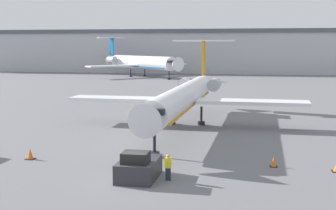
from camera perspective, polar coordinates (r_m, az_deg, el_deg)
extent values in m
plane|color=slate|center=(30.15, -4.60, -9.38)|extent=(600.00, 600.00, 0.00)
cube|color=#B2B2B7|center=(148.09, 7.53, 6.29)|extent=(180.00, 16.00, 12.21)
cube|color=#4C515B|center=(148.12, 7.57, 8.89)|extent=(180.00, 16.80, 1.20)
cylinder|color=white|center=(48.86, 1.90, 1.01)|extent=(3.16, 28.35, 2.51)
cone|color=white|center=(34.15, -2.45, -1.73)|extent=(2.55, 2.06, 2.51)
cube|color=black|center=(34.86, -2.13, -0.82)|extent=(2.15, 0.75, 0.44)
cone|color=white|center=(64.14, 4.28, 2.51)|extent=(2.32, 2.81, 2.26)
cube|color=orange|center=(48.95, 1.90, 0.06)|extent=(2.85, 25.51, 0.20)
cube|color=white|center=(49.63, 10.24, 0.34)|extent=(11.69, 3.33, 0.36)
cube|color=white|center=(51.94, -5.54, 0.73)|extent=(11.69, 3.33, 0.36)
cylinder|color=#ADADB7|center=(60.28, 5.68, 2.48)|extent=(1.63, 2.68, 1.57)
cylinder|color=#ADADB7|center=(60.81, 2.00, 2.56)|extent=(1.63, 2.68, 1.57)
cube|color=orange|center=(64.49, 4.37, 5.74)|extent=(0.29, 2.20, 4.69)
cube|color=white|center=(64.46, 4.39, 7.83)|extent=(8.49, 2.00, 0.20)
cylinder|color=black|center=(36.48, -1.66, -4.76)|extent=(0.24, 0.24, 2.02)
cylinder|color=black|center=(36.66, -1.65, -6.00)|extent=(0.80, 0.80, 0.40)
cylinder|color=black|center=(51.41, 0.48, -1.21)|extent=(0.24, 0.24, 2.02)
cylinder|color=black|center=(51.54, 0.48, -2.11)|extent=(0.80, 0.80, 0.40)
cylinder|color=black|center=(50.88, 4.09, -1.32)|extent=(0.24, 0.24, 2.02)
cylinder|color=black|center=(51.01, 4.08, -2.22)|extent=(0.80, 0.80, 0.40)
cube|color=#2D2D33|center=(30.83, -3.57, -7.79)|extent=(2.39, 3.83, 1.24)
cube|color=black|center=(29.79, -3.98, -6.40)|extent=(1.67, 1.38, 0.70)
cube|color=black|center=(32.60, -2.78, -7.28)|extent=(2.15, 0.30, 0.75)
cube|color=#232838|center=(30.36, 0.01, -8.42)|extent=(0.32, 0.20, 0.83)
cube|color=yellow|center=(30.17, 0.01, -7.07)|extent=(0.40, 0.24, 0.65)
sphere|color=tan|center=(30.06, 0.01, -6.25)|extent=(0.24, 0.24, 0.24)
cube|color=black|center=(37.42, -16.43, -6.31)|extent=(0.66, 0.66, 0.04)
cone|color=orange|center=(37.33, -16.45, -5.69)|extent=(0.47, 0.47, 0.80)
cube|color=black|center=(34.58, 12.74, -7.31)|extent=(0.54, 0.54, 0.04)
cone|color=orange|center=(34.49, 12.76, -6.69)|extent=(0.38, 0.38, 0.73)
cylinder|color=white|center=(127.39, -3.23, 5.22)|extent=(22.13, 21.14, 3.52)
cone|color=white|center=(115.16, 0.85, 5.00)|extent=(4.47, 4.50, 3.52)
cube|color=black|center=(116.04, 0.51, 5.33)|extent=(2.56, 2.66, 0.44)
cone|color=white|center=(140.61, -6.70, 5.38)|extent=(4.99, 4.96, 3.17)
cube|color=#0C5999|center=(127.44, -3.23, 4.70)|extent=(19.92, 19.02, 0.20)
cube|color=white|center=(133.41, -0.44, 4.98)|extent=(11.72, 12.16, 0.36)
cube|color=white|center=(124.11, -6.92, 4.75)|extent=(11.72, 12.16, 0.36)
cylinder|color=#ADADB7|center=(138.41, -4.89, 5.55)|extent=(3.56, 3.51, 2.00)
cylinder|color=#ADADB7|center=(135.71, -6.82, 5.49)|extent=(3.56, 3.51, 2.00)
cube|color=#0C5999|center=(141.20, -6.88, 7.11)|extent=(1.77, 1.68, 5.00)
cube|color=white|center=(141.22, -6.89, 8.13)|extent=(7.48, 7.79, 0.20)
cylinder|color=black|center=(117.24, 0.13, 3.65)|extent=(0.24, 0.24, 2.19)
cylinder|color=black|center=(117.30, 0.13, 3.21)|extent=(0.80, 0.80, 0.40)
cylinder|color=black|center=(127.95, -4.56, 3.93)|extent=(0.24, 0.24, 2.19)
cylinder|color=black|center=(128.01, -4.56, 3.53)|extent=(0.80, 0.80, 0.40)
cylinder|color=black|center=(130.41, -2.85, 4.01)|extent=(0.24, 0.24, 2.19)
cylinder|color=black|center=(130.47, -2.85, 3.62)|extent=(0.80, 0.80, 0.40)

